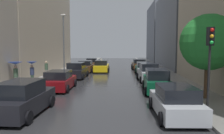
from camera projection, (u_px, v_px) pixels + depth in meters
ground_plane at (114, 72)px, 30.38m from camera, size 28.00×72.00×0.04m
sidewalk_left at (67, 71)px, 30.67m from camera, size 3.00×72.00×0.15m
sidewalk_right at (161, 72)px, 30.08m from camera, size 3.00×72.00×0.15m
building_left_mid at (30, 13)px, 29.16m from camera, size 6.00×19.45×15.75m
building_right_mid at (181, 31)px, 36.68m from camera, size 6.00×17.82×12.26m
building_right_far at (162, 33)px, 54.11m from camera, size 6.00×15.02×13.38m
parked_car_left_nearest at (23, 99)px, 11.35m from camera, size 2.20×4.56×1.78m
parked_car_left_second at (59, 81)px, 17.94m from camera, size 2.19×4.25×1.57m
parked_car_left_third at (77, 71)px, 24.59m from camera, size 2.13×4.30×1.75m
parked_car_left_fourth at (86, 67)px, 30.56m from camera, size 2.02×4.12×1.58m
parked_car_left_fifth at (92, 63)px, 36.61m from camera, size 2.18×4.20×1.59m
parked_car_right_nearest at (175, 102)px, 11.05m from camera, size 2.24×4.31×1.58m
parked_car_right_second at (157, 81)px, 17.09m from camera, size 2.15×4.64×1.78m
parked_car_right_third at (148, 73)px, 22.58m from camera, size 2.14×4.43×1.82m
parked_car_right_fourth at (144, 68)px, 28.13m from camera, size 2.12×4.42×1.53m
parked_car_right_fifth at (139, 64)px, 34.21m from camera, size 2.26×4.11×1.57m
taxi_midroad at (101, 66)px, 30.57m from camera, size 2.13×4.52×1.81m
pedestrian_foreground at (32, 68)px, 19.71m from camera, size 0.90×0.90×2.01m
pedestrian_near_tree at (46, 69)px, 23.94m from camera, size 0.36×0.36×1.79m
pedestrian_by_kerb at (16, 69)px, 17.77m from camera, size 1.10×1.10×2.12m
street_tree_right at (208, 42)px, 14.12m from camera, size 3.60×3.60×5.43m
traffic_light_right_corner at (210, 51)px, 10.79m from camera, size 0.30×0.42×4.30m
lamp_post_left at (64, 40)px, 25.33m from camera, size 0.60×0.28×7.03m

